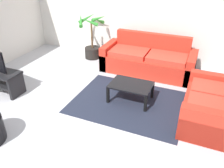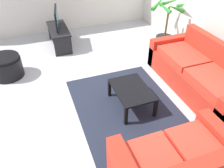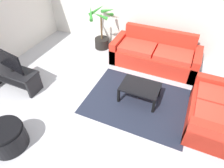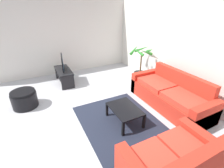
{
  "view_description": "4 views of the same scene",
  "coord_description": "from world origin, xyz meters",
  "px_view_note": "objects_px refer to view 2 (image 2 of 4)",
  "views": [
    {
      "loc": [
        1.96,
        -2.92,
        2.6
      ],
      "look_at": [
        0.56,
        0.36,
        0.59
      ],
      "focal_mm": 36.84,
      "sensor_mm": 36.0,
      "label": 1
    },
    {
      "loc": [
        3.48,
        -0.5,
        2.72
      ],
      "look_at": [
        0.56,
        0.58,
        0.41
      ],
      "focal_mm": 36.45,
      "sensor_mm": 36.0,
      "label": 2
    },
    {
      "loc": [
        1.44,
        -2.2,
        3.11
      ],
      "look_at": [
        0.29,
        0.42,
        0.62
      ],
      "focal_mm": 31.1,
      "sensor_mm": 36.0,
      "label": 3
    },
    {
      "loc": [
        3.33,
        -0.78,
        2.47
      ],
      "look_at": [
        0.12,
        0.86,
        0.7
      ],
      "focal_mm": 26.03,
      "sensor_mm": 36.0,
      "label": 4
    }
  ],
  "objects_px": {
    "tv": "(57,18)",
    "ottoman": "(6,67)",
    "coffee_table": "(132,91)",
    "tv_stand": "(59,34)",
    "couch_loveseat": "(178,168)",
    "potted_palm": "(166,31)",
    "couch_main": "(199,74)"
  },
  "relations": [
    {
      "from": "tv_stand",
      "to": "potted_palm",
      "type": "relative_size",
      "value": 0.9
    },
    {
      "from": "couch_loveseat",
      "to": "tv",
      "type": "height_order",
      "value": "tv"
    },
    {
      "from": "couch_main",
      "to": "couch_loveseat",
      "type": "distance_m",
      "value": 2.17
    },
    {
      "from": "potted_palm",
      "to": "coffee_table",
      "type": "bearing_deg",
      "value": -44.28
    },
    {
      "from": "potted_palm",
      "to": "ottoman",
      "type": "bearing_deg",
      "value": -90.08
    },
    {
      "from": "ottoman",
      "to": "tv_stand",
      "type": "bearing_deg",
      "value": 128.49
    },
    {
      "from": "tv_stand",
      "to": "ottoman",
      "type": "relative_size",
      "value": 1.74
    },
    {
      "from": "couch_main",
      "to": "potted_palm",
      "type": "relative_size",
      "value": 1.83
    },
    {
      "from": "couch_loveseat",
      "to": "coffee_table",
      "type": "height_order",
      "value": "couch_loveseat"
    },
    {
      "from": "ottoman",
      "to": "couch_loveseat",
      "type": "bearing_deg",
      "value": 30.89
    },
    {
      "from": "coffee_table",
      "to": "ottoman",
      "type": "relative_size",
      "value": 1.29
    },
    {
      "from": "couch_main",
      "to": "coffee_table",
      "type": "distance_m",
      "value": 1.42
    },
    {
      "from": "couch_main",
      "to": "ottoman",
      "type": "distance_m",
      "value": 3.85
    },
    {
      "from": "tv_stand",
      "to": "tv",
      "type": "relative_size",
      "value": 1.39
    },
    {
      "from": "couch_main",
      "to": "tv",
      "type": "relative_size",
      "value": 2.84
    },
    {
      "from": "tv_stand",
      "to": "coffee_table",
      "type": "xyz_separation_m",
      "value": [
        2.75,
        0.77,
        0.0
      ]
    },
    {
      "from": "couch_main",
      "to": "coffee_table",
      "type": "relative_size",
      "value": 2.74
    },
    {
      "from": "tv_stand",
      "to": "tv",
      "type": "distance_m",
      "value": 0.42
    },
    {
      "from": "tv_stand",
      "to": "potted_palm",
      "type": "bearing_deg",
      "value": 67.69
    },
    {
      "from": "couch_loveseat",
      "to": "tv_stand",
      "type": "height_order",
      "value": "couch_loveseat"
    },
    {
      "from": "couch_main",
      "to": "couch_loveseat",
      "type": "xyz_separation_m",
      "value": [
        1.56,
        -1.5,
        -0.01
      ]
    },
    {
      "from": "tv",
      "to": "couch_loveseat",
      "type": "bearing_deg",
      "value": 9.12
    },
    {
      "from": "ottoman",
      "to": "tv",
      "type": "bearing_deg",
      "value": 128.41
    },
    {
      "from": "potted_palm",
      "to": "ottoman",
      "type": "xyz_separation_m",
      "value": [
        -0.0,
        -3.73,
        -0.21
      ]
    },
    {
      "from": "tv_stand",
      "to": "ottoman",
      "type": "bearing_deg",
      "value": -51.51
    },
    {
      "from": "tv",
      "to": "ottoman",
      "type": "bearing_deg",
      "value": -51.59
    },
    {
      "from": "tv",
      "to": "potted_palm",
      "type": "distance_m",
      "value": 2.68
    },
    {
      "from": "couch_main",
      "to": "coffee_table",
      "type": "height_order",
      "value": "couch_main"
    },
    {
      "from": "coffee_table",
      "to": "potted_palm",
      "type": "xyz_separation_m",
      "value": [
        -1.74,
        1.7,
        0.12
      ]
    },
    {
      "from": "tv",
      "to": "tv_stand",
      "type": "bearing_deg",
      "value": -99.82
    },
    {
      "from": "coffee_table",
      "to": "ottoman",
      "type": "height_order",
      "value": "ottoman"
    },
    {
      "from": "coffee_table",
      "to": "potted_palm",
      "type": "distance_m",
      "value": 2.43
    }
  ]
}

